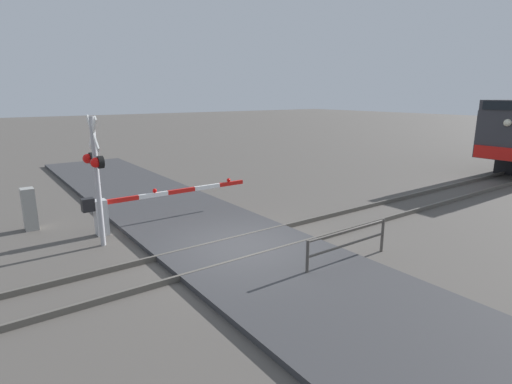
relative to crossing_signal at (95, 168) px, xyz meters
name	(u,v)px	position (x,y,z in m)	size (l,w,h in m)	color
ground_plane	(240,251)	(2.69, 3.01, -2.28)	(160.00, 160.00, 0.00)	#514C47
rail_track_left	(227,241)	(1.97, 3.01, -2.21)	(0.08, 80.00, 0.15)	#59544C
rail_track_right	(255,256)	(3.41, 3.01, -2.21)	(0.08, 80.00, 0.15)	#59544C
road_surface	(240,248)	(2.69, 3.01, -2.21)	(36.00, 4.40, 0.14)	#38383A
crossing_signal	(95,168)	(0.00, 0.00, 0.00)	(1.18, 0.33, 3.72)	#ADADB2
crossing_gate	(125,207)	(-0.95, 1.02, -1.51)	(0.36, 5.80, 1.23)	silver
utility_cabinet	(29,209)	(-2.80, -1.46, -1.59)	(0.44, 0.39, 1.37)	#999993
guard_railing	(348,241)	(5.03, 4.78, -1.65)	(0.08, 2.90, 0.95)	#4C4742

